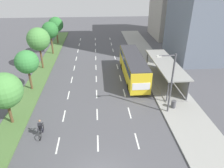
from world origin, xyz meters
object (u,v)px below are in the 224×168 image
at_px(bus_shelter, 167,70).
at_px(median_tree_second, 4,91).
at_px(cyclist, 41,129).
at_px(median_tree_fourth, 38,39).
at_px(median_tree_farthest, 56,25).
at_px(median_tree_fifth, 50,30).
at_px(trash_bin, 173,104).
at_px(streetlight, 170,80).
at_px(median_tree_third, 27,62).
at_px(bus, 133,65).

bearing_deg(bus_shelter, median_tree_second, -157.33).
bearing_deg(cyclist, median_tree_fourth, 101.59).
height_order(bus_shelter, median_tree_farthest, median_tree_farthest).
distance_m(median_tree_fourth, median_tree_fifth, 7.04).
bearing_deg(median_tree_fifth, median_tree_fourth, -93.19).
distance_m(median_tree_farthest, trash_bin, 31.81).
bearing_deg(median_tree_fifth, streetlight, -52.91).
xyz_separation_m(median_tree_third, median_tree_farthest, (0.16, 21.08, 0.31)).
bearing_deg(median_tree_fifth, cyclist, -82.81).
bearing_deg(bus, bus_shelter, -22.06).
xyz_separation_m(bus_shelter, median_tree_second, (-18.03, -7.53, 1.82)).
distance_m(median_tree_second, median_tree_third, 7.03).
xyz_separation_m(median_tree_third, median_tree_fifth, (0.31, 14.05, 0.70)).
distance_m(median_tree_third, median_tree_fifth, 14.07).
relative_size(median_tree_third, trash_bin, 6.06).
bearing_deg(streetlight, median_tree_fourth, 139.71).
distance_m(cyclist, trash_bin, 14.02).
xyz_separation_m(median_tree_fourth, median_tree_fifth, (0.39, 7.03, -0.24)).
bearing_deg(median_tree_farthest, bus_shelter, -49.21).
relative_size(cyclist, trash_bin, 2.14).
height_order(bus_shelter, median_tree_second, median_tree_second).
distance_m(median_tree_farthest, streetlight, 31.66).
xyz_separation_m(streetlight, trash_bin, (1.03, 0.67, -3.31)).
distance_m(streetlight, trash_bin, 3.53).
distance_m(median_tree_fifth, trash_bin, 26.11).
bearing_deg(cyclist, median_tree_fifth, 97.19).
bearing_deg(bus_shelter, median_tree_fifth, 142.42).
bearing_deg(median_tree_farthest, median_tree_third, -90.44).
xyz_separation_m(median_tree_second, median_tree_third, (0.12, 7.03, 0.11)).
relative_size(bus, median_tree_fourth, 1.77).
bearing_deg(median_tree_second, median_tree_farthest, 89.43).
height_order(cyclist, trash_bin, cyclist).
xyz_separation_m(bus_shelter, cyclist, (-14.67, -9.69, -1.08)).
xyz_separation_m(median_tree_second, median_tree_fifth, (0.42, 21.08, 0.81)).
bearing_deg(cyclist, trash_bin, 14.07).
xyz_separation_m(cyclist, median_tree_second, (-3.36, 2.16, 2.90)).
distance_m(median_tree_second, median_tree_farthest, 28.11).
xyz_separation_m(cyclist, median_tree_farthest, (-3.07, 30.27, 3.33)).
bearing_deg(median_tree_fifth, median_tree_second, -91.15).
height_order(bus_shelter, cyclist, bus_shelter).
distance_m(median_tree_third, streetlight, 17.07).
bearing_deg(median_tree_second, trash_bin, 4.20).
bearing_deg(streetlight, median_tree_farthest, 119.61).
height_order(median_tree_second, median_tree_farthest, median_tree_farthest).
bearing_deg(median_tree_third, median_tree_fifth, 88.76).
bearing_deg(bus, median_tree_second, -146.03).
relative_size(cyclist, median_tree_fifth, 0.31).
relative_size(bus_shelter, median_tree_second, 2.09).
bearing_deg(median_tree_third, cyclist, -70.59).
xyz_separation_m(bus_shelter, bus, (-4.28, 1.73, 0.20)).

